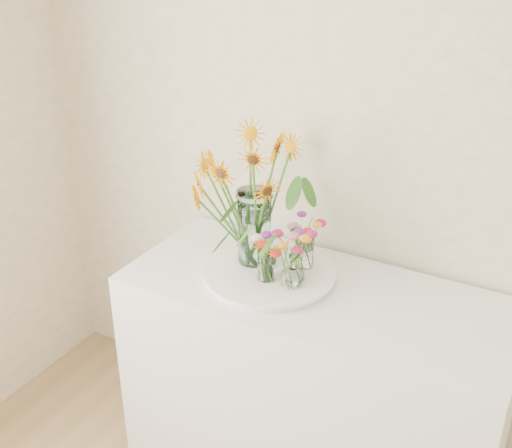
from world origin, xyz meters
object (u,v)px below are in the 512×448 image
tray (270,275)px  small_vase_b (293,270)px  mason_jar (254,227)px  small_vase_c (304,252)px  counter (312,389)px  small_vase_a (267,266)px

tray → small_vase_b: (0.11, -0.04, 0.07)m
mason_jar → small_vase_b: 0.23m
small_vase_c → mason_jar: bearing=-162.7°
small_vase_c → counter: bearing=-43.0°
mason_jar → small_vase_b: mason_jar is taller
mason_jar → counter: bearing=-6.7°
tray → small_vase_a: small_vase_a is taller
small_vase_b → small_vase_a: bearing=-172.5°
tray → counter: bearing=2.0°
small_vase_a → small_vase_c: size_ratio=0.92×
tray → mason_jar: (-0.08, 0.04, 0.16)m
counter → tray: (-0.19, -0.01, 0.46)m
tray → small_vase_a: bearing=-72.5°
counter → small_vase_b: small_vase_b is taller
counter → tray: tray is taller
small_vase_a → small_vase_b: 0.10m
counter → small_vase_b: bearing=-146.2°
tray → small_vase_b: size_ratio=3.77×
small_vase_a → small_vase_c: (0.08, 0.15, 0.00)m
counter → mason_jar: 0.68m
counter → small_vase_c: (-0.09, 0.09, 0.54)m
counter → small_vase_b: (-0.07, -0.05, 0.54)m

